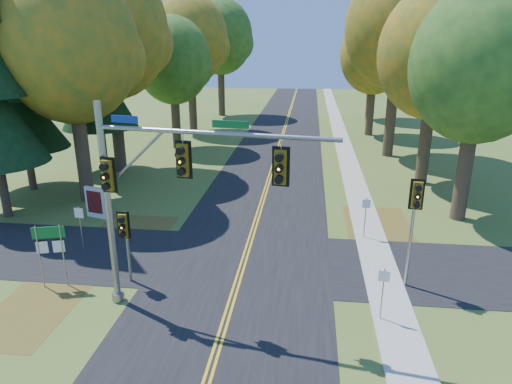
# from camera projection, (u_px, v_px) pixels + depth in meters

# --- Properties ---
(ground) EXTENTS (160.00, 160.00, 0.00)m
(ground) POSITION_uv_depth(u_px,v_px,m) (237.00, 282.00, 19.43)
(ground) COLOR #415F21
(ground) RESTS_ON ground
(road_main) EXTENTS (8.00, 160.00, 0.02)m
(road_main) POSITION_uv_depth(u_px,v_px,m) (237.00, 282.00, 19.43)
(road_main) COLOR black
(road_main) RESTS_ON ground
(road_cross) EXTENTS (60.00, 6.00, 0.02)m
(road_cross) POSITION_uv_depth(u_px,v_px,m) (244.00, 261.00, 21.31)
(road_cross) COLOR black
(road_cross) RESTS_ON ground
(centerline_left) EXTENTS (0.10, 160.00, 0.01)m
(centerline_left) POSITION_uv_depth(u_px,v_px,m) (235.00, 282.00, 19.44)
(centerline_left) COLOR gold
(centerline_left) RESTS_ON road_main
(centerline_right) EXTENTS (0.10, 160.00, 0.01)m
(centerline_right) POSITION_uv_depth(u_px,v_px,m) (240.00, 282.00, 19.41)
(centerline_right) COLOR gold
(centerline_right) RESTS_ON road_main
(sidewalk_east) EXTENTS (1.60, 160.00, 0.06)m
(sidewalk_east) POSITION_uv_depth(u_px,v_px,m) (386.00, 291.00, 18.74)
(sidewalk_east) COLOR #9E998E
(sidewalk_east) RESTS_ON ground
(leaf_patch_w_near) EXTENTS (4.00, 6.00, 0.00)m
(leaf_patch_w_near) POSITION_uv_depth(u_px,v_px,m) (127.00, 237.00, 23.91)
(leaf_patch_w_near) COLOR brown
(leaf_patch_w_near) RESTS_ON ground
(leaf_patch_e) EXTENTS (3.50, 8.00, 0.00)m
(leaf_patch_e) POSITION_uv_depth(u_px,v_px,m) (381.00, 233.00, 24.33)
(leaf_patch_e) COLOR brown
(leaf_patch_e) RESTS_ON ground
(leaf_patch_w_far) EXTENTS (3.00, 5.00, 0.00)m
(leaf_patch_w_far) POSITION_uv_depth(u_px,v_px,m) (32.00, 310.00, 17.43)
(leaf_patch_w_far) COLOR brown
(leaf_patch_w_far) RESTS_ON ground
(tree_w_a) EXTENTS (8.00, 8.00, 14.15)m
(tree_w_a) POSITION_uv_depth(u_px,v_px,m) (71.00, 45.00, 26.46)
(tree_w_a) COLOR #38281C
(tree_w_a) RESTS_ON ground
(tree_e_a) EXTENTS (7.20, 7.20, 12.73)m
(tree_e_a) POSITION_uv_depth(u_px,v_px,m) (481.00, 66.00, 23.69)
(tree_e_a) COLOR #38281C
(tree_e_a) RESTS_ON ground
(tree_w_b) EXTENTS (8.60, 8.60, 15.38)m
(tree_w_b) POSITION_uv_depth(u_px,v_px,m) (109.00, 31.00, 32.75)
(tree_w_b) COLOR #38281C
(tree_w_b) RESTS_ON ground
(tree_e_b) EXTENTS (7.60, 7.60, 13.33)m
(tree_e_b) POSITION_uv_depth(u_px,v_px,m) (436.00, 54.00, 30.05)
(tree_e_b) COLOR #38281C
(tree_e_b) RESTS_ON ground
(tree_w_c) EXTENTS (6.80, 6.80, 11.91)m
(tree_w_c) POSITION_uv_depth(u_px,v_px,m) (174.00, 61.00, 40.98)
(tree_w_c) COLOR #38281C
(tree_w_c) RESTS_ON ground
(tree_e_c) EXTENTS (8.80, 8.80, 15.79)m
(tree_e_c) POSITION_uv_depth(u_px,v_px,m) (400.00, 28.00, 37.24)
(tree_e_c) COLOR #38281C
(tree_e_c) RESTS_ON ground
(tree_w_d) EXTENTS (8.20, 8.20, 14.56)m
(tree_w_d) POSITION_uv_depth(u_px,v_px,m) (191.00, 40.00, 48.66)
(tree_w_d) COLOR #38281C
(tree_w_d) RESTS_ON ground
(tree_e_d) EXTENTS (7.00, 7.00, 12.32)m
(tree_e_d) POSITION_uv_depth(u_px,v_px,m) (375.00, 55.00, 46.72)
(tree_e_d) COLOR #38281C
(tree_e_d) RESTS_ON ground
(tree_w_e) EXTENTS (8.40, 8.40, 14.97)m
(tree_w_e) POSITION_uv_depth(u_px,v_px,m) (221.00, 37.00, 58.70)
(tree_w_e) COLOR #38281C
(tree_w_e) RESTS_ON ground
(tree_e_e) EXTENTS (7.80, 7.80, 13.74)m
(tree_e_e) POSITION_uv_depth(u_px,v_px,m) (374.00, 44.00, 56.37)
(tree_e_e) COLOR #38281C
(tree_e_e) RESTS_ON ground
(pine_b) EXTENTS (5.60, 5.60, 17.31)m
(pine_b) POSITION_uv_depth(u_px,v_px,m) (14.00, 67.00, 28.94)
(pine_b) COLOR #38281C
(pine_b) RESTS_ON ground
(pine_c) EXTENTS (5.60, 5.60, 20.56)m
(pine_c) POSITION_uv_depth(u_px,v_px,m) (92.00, 41.00, 32.83)
(pine_c) COLOR #38281C
(pine_c) RESTS_ON ground
(traffic_mast) EXTENTS (8.56, 1.59, 7.84)m
(traffic_mast) POSITION_uv_depth(u_px,v_px,m) (158.00, 184.00, 15.93)
(traffic_mast) COLOR gray
(traffic_mast) RESTS_ON ground
(east_signal_pole) EXTENTS (0.55, 0.63, 4.76)m
(east_signal_pole) POSITION_uv_depth(u_px,v_px,m) (415.00, 207.00, 17.87)
(east_signal_pole) COLOR #95989D
(east_signal_pole) RESTS_ON ground
(ped_signal_pole) EXTENTS (0.52, 0.60, 3.28)m
(ped_signal_pole) POSITION_uv_depth(u_px,v_px,m) (124.00, 231.00, 18.58)
(ped_signal_pole) COLOR gray
(ped_signal_pole) RESTS_ON ground
(route_sign_cluster) EXTENTS (1.24, 0.39, 2.75)m
(route_sign_cluster) POSITION_uv_depth(u_px,v_px,m) (50.00, 244.00, 18.56)
(route_sign_cluster) COLOR gray
(route_sign_cluster) RESTS_ON ground
(info_kiosk) EXTENTS (1.32, 0.53, 1.83)m
(info_kiosk) POSITION_uv_depth(u_px,v_px,m) (96.00, 203.00, 26.22)
(info_kiosk) COLOR silver
(info_kiosk) RESTS_ON ground
(reg_sign_e_north) EXTENTS (0.42, 0.07, 2.21)m
(reg_sign_e_north) POSITION_uv_depth(u_px,v_px,m) (366.00, 211.00, 23.29)
(reg_sign_e_north) COLOR gray
(reg_sign_e_north) RESTS_ON ground
(reg_sign_e_south) EXTENTS (0.40, 0.10, 2.10)m
(reg_sign_e_south) POSITION_uv_depth(u_px,v_px,m) (383.00, 285.00, 16.40)
(reg_sign_e_south) COLOR gray
(reg_sign_e_south) RESTS_ON ground
(reg_sign_w) EXTENTS (0.46, 0.09, 2.38)m
(reg_sign_w) POSITION_uv_depth(u_px,v_px,m) (80.00, 221.00, 21.65)
(reg_sign_w) COLOR gray
(reg_sign_w) RESTS_ON ground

